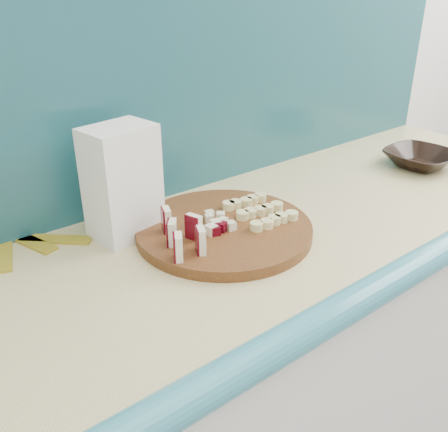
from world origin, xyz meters
name	(u,v)px	position (x,y,z in m)	size (l,w,h in m)	color
kitchen_counter	(215,408)	(0.10, 1.50, 0.46)	(2.20, 0.63, 0.91)	white
backsplash	(134,100)	(0.10, 1.79, 1.16)	(2.20, 0.02, 0.50)	teal
cutting_board	(224,229)	(0.15, 1.53, 0.92)	(0.38, 0.38, 0.02)	#481F0F
apple_wedges	(182,233)	(0.03, 1.51, 0.96)	(0.09, 0.15, 0.05)	beige
apple_chunks	(215,223)	(0.13, 1.53, 0.94)	(0.06, 0.07, 0.02)	beige
banana_slices	(259,211)	(0.25, 1.52, 0.94)	(0.13, 0.15, 0.02)	#DBD186
brown_bowl	(420,159)	(0.85, 1.50, 0.93)	(0.19, 0.19, 0.05)	black
flour_bag	(122,182)	(-0.01, 1.67, 1.03)	(0.14, 0.10, 0.24)	white
banana_peel	(30,244)	(-0.19, 1.74, 0.91)	(0.21, 0.17, 0.01)	#B0A022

